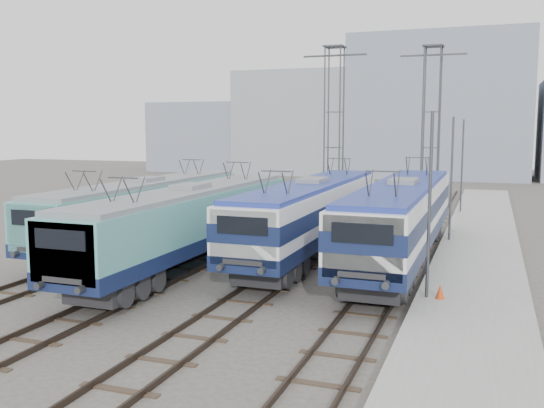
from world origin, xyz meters
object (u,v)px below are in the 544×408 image
(catenary_tower_west, at_px, (334,124))
(mast_rear, at_px, (462,168))
(locomotive_center_right, at_px, (311,210))
(catenary_tower_east, at_px, (431,124))
(locomotive_far_right, at_px, (402,214))
(locomotive_far_left, at_px, (145,207))
(mast_front, at_px, (429,210))
(mast_mid, at_px, (451,182))
(safety_cone, at_px, (440,291))
(locomotive_center_left, at_px, (189,220))

(catenary_tower_west, height_order, mast_rear, catenary_tower_west)
(locomotive_center_right, distance_m, catenary_tower_east, 16.38)
(catenary_tower_west, distance_m, mast_rear, 9.99)
(locomotive_far_right, bearing_deg, locomotive_center_right, 175.74)
(catenary_tower_west, relative_size, catenary_tower_east, 1.00)
(locomotive_far_left, distance_m, catenary_tower_west, 16.33)
(mast_front, relative_size, mast_mid, 1.00)
(mast_front, relative_size, mast_rear, 1.00)
(safety_cone, bearing_deg, locomotive_far_right, 109.68)
(locomotive_far_right, distance_m, catenary_tower_east, 16.13)
(safety_cone, bearing_deg, catenary_tower_east, 96.66)
(catenary_tower_west, bearing_deg, locomotive_center_right, -80.34)
(safety_cone, bearing_deg, mast_rear, 91.13)
(locomotive_center_right, bearing_deg, catenary_tower_west, 99.66)
(locomotive_center_left, bearing_deg, mast_mid, 41.80)
(locomotive_far_right, relative_size, catenary_tower_west, 1.56)
(locomotive_far_left, bearing_deg, mast_rear, 49.83)
(mast_front, bearing_deg, locomotive_center_left, 168.04)
(locomotive_far_left, relative_size, mast_mid, 2.50)
(locomotive_center_left, bearing_deg, mast_front, -11.96)
(mast_mid, bearing_deg, locomotive_far_right, -108.41)
(mast_front, bearing_deg, catenary_tower_east, 95.45)
(locomotive_far_right, relative_size, catenary_tower_east, 1.56)
(locomotive_far_right, bearing_deg, locomotive_far_left, -177.35)
(catenary_tower_west, xyz_separation_m, safety_cone, (9.07, -20.06, -6.07))
(catenary_tower_east, bearing_deg, locomotive_center_left, -113.95)
(locomotive_center_right, bearing_deg, catenary_tower_east, 74.40)
(locomotive_center_left, relative_size, mast_front, 2.56)
(catenary_tower_west, bearing_deg, mast_mid, -42.93)
(catenary_tower_east, bearing_deg, catenary_tower_west, -162.90)
(safety_cone, bearing_deg, locomotive_center_right, 134.95)
(mast_front, height_order, safety_cone, mast_front)
(locomotive_far_left, distance_m, mast_front, 16.47)
(locomotive_center_left, height_order, safety_cone, locomotive_center_left)
(mast_front, bearing_deg, mast_rear, 90.00)
(locomotive_far_right, height_order, mast_mid, mast_mid)
(locomotive_center_left, relative_size, locomotive_center_right, 0.98)
(locomotive_far_right, distance_m, mast_rear, 17.69)
(mast_front, bearing_deg, safety_cone, -7.01)
(catenary_tower_east, relative_size, safety_cone, 22.40)
(mast_mid, bearing_deg, catenary_tower_east, 101.86)
(locomotive_far_left, height_order, safety_cone, locomotive_far_left)
(mast_rear, relative_size, safety_cone, 13.07)
(catenary_tower_east, bearing_deg, locomotive_far_left, -129.31)
(mast_mid, bearing_deg, locomotive_center_right, -140.56)
(locomotive_far_left, height_order, locomotive_far_right, locomotive_far_right)
(locomotive_far_right, height_order, catenary_tower_west, catenary_tower_west)
(locomotive_center_right, height_order, mast_rear, mast_rear)
(locomotive_center_left, height_order, catenary_tower_west, catenary_tower_west)
(mast_rear, bearing_deg, catenary_tower_east, -136.40)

